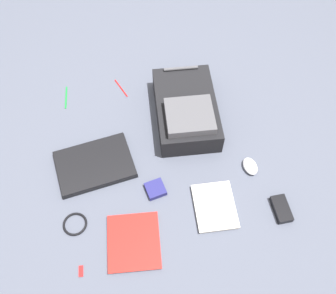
# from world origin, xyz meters

# --- Properties ---
(ground_plane) EXTENTS (3.35, 3.35, 0.00)m
(ground_plane) POSITION_xyz_m (0.00, 0.00, 0.00)
(ground_plane) COLOR #4C5160
(backpack) EXTENTS (0.36, 0.50, 0.17)m
(backpack) POSITION_xyz_m (0.16, 0.18, 0.07)
(backpack) COLOR black
(backpack) RESTS_ON ground_plane
(laptop) EXTENTS (0.36, 0.27, 0.03)m
(laptop) POSITION_xyz_m (-0.33, 0.03, 0.02)
(laptop) COLOR black
(laptop) RESTS_ON ground_plane
(book_red) EXTENTS (0.26, 0.28, 0.02)m
(book_red) POSITION_xyz_m (-0.24, -0.38, 0.01)
(book_red) COLOR silver
(book_red) RESTS_ON ground_plane
(book_manual) EXTENTS (0.21, 0.25, 0.02)m
(book_manual) POSITION_xyz_m (0.14, -0.32, 0.01)
(book_manual) COLOR silver
(book_manual) RESTS_ON ground_plane
(computer_mouse) EXTENTS (0.07, 0.10, 0.03)m
(computer_mouse) POSITION_xyz_m (0.36, -0.18, 0.02)
(computer_mouse) COLOR silver
(computer_mouse) RESTS_ON ground_plane
(cable_coil) EXTENTS (0.11, 0.11, 0.01)m
(cable_coil) POSITION_xyz_m (-0.47, -0.23, 0.01)
(cable_coil) COLOR black
(cable_coil) RESTS_ON ground_plane
(power_brick) EXTENTS (0.08, 0.13, 0.03)m
(power_brick) POSITION_xyz_m (0.42, -0.42, 0.01)
(power_brick) COLOR black
(power_brick) RESTS_ON ground_plane
(pen_black) EXTENTS (0.03, 0.14, 0.01)m
(pen_black) POSITION_xyz_m (-0.41, 0.48, 0.00)
(pen_black) COLOR #198C33
(pen_black) RESTS_ON ground_plane
(pen_blue) EXTENTS (0.05, 0.13, 0.01)m
(pen_blue) POSITION_xyz_m (-0.11, 0.46, 0.00)
(pen_blue) COLOR red
(pen_blue) RESTS_ON ground_plane
(earbud_pouch) EXTENTS (0.09, 0.09, 0.03)m
(earbud_pouch) POSITION_xyz_m (-0.09, -0.17, 0.01)
(earbud_pouch) COLOR navy
(earbud_pouch) RESTS_ON ground_plane
(usb_stick) EXTENTS (0.03, 0.05, 0.01)m
(usb_stick) POSITION_xyz_m (-0.47, -0.44, 0.00)
(usb_stick) COLOR #B21919
(usb_stick) RESTS_ON ground_plane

